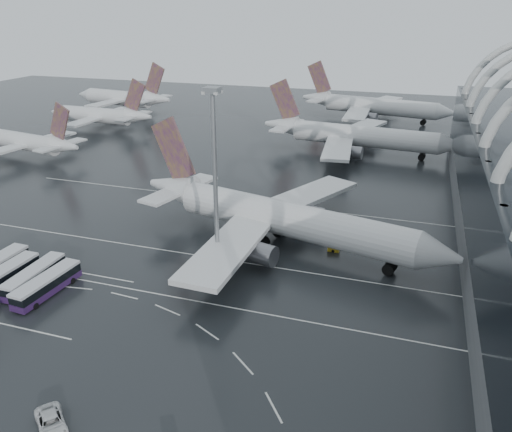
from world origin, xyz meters
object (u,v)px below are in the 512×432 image
(jet_remote_far, at_px, (124,98))
(van_curve_a, at_px, (51,423))
(bus_row_near_c, at_px, (34,277))
(gse_cart_belly_e, at_px, (315,213))
(gse_cart_belly_d, at_px, (423,248))
(airliner_main, at_px, (277,218))
(jet_remote_mid, at_px, (102,116))
(floodlight_mast, at_px, (215,161))
(gse_cart_belly_c, at_px, (255,247))
(bus_row_near_b, at_px, (5,276))
(bus_row_near_d, at_px, (47,284))
(gse_cart_belly_b, at_px, (351,237))
(jet_remote_west, at_px, (30,143))
(airliner_gate_b, at_px, (354,136))
(gse_cart_belly_a, at_px, (334,248))
(airliner_gate_c, at_px, (372,106))

(jet_remote_far, height_order, van_curve_a, jet_remote_far)
(bus_row_near_c, distance_m, gse_cart_belly_e, 56.42)
(gse_cart_belly_d, bearing_deg, airliner_main, -168.23)
(jet_remote_mid, relative_size, floodlight_mast, 1.40)
(jet_remote_far, distance_m, gse_cart_belly_c, 142.95)
(bus_row_near_b, bearing_deg, bus_row_near_c, -70.28)
(jet_remote_mid, bearing_deg, floodlight_mast, 135.17)
(bus_row_near_c, relative_size, bus_row_near_d, 0.98)
(gse_cart_belly_b, bearing_deg, jet_remote_west, 164.59)
(airliner_gate_b, bearing_deg, gse_cart_belly_d, -64.68)
(floodlight_mast, bearing_deg, gse_cart_belly_a, 37.18)
(bus_row_near_c, bearing_deg, van_curve_a, -138.12)
(airliner_gate_b, height_order, bus_row_near_c, airliner_gate_b)
(gse_cart_belly_a, xyz_separation_m, gse_cart_belly_d, (15.70, 5.10, 0.09))
(jet_remote_far, height_order, gse_cart_belly_b, jet_remote_far)
(jet_remote_west, height_order, gse_cart_belly_c, jet_remote_west)
(jet_remote_far, distance_m, gse_cart_belly_e, 134.11)
(airliner_gate_c, xyz_separation_m, bus_row_near_c, (-37.61, -145.47, -3.73))
(airliner_gate_c, height_order, gse_cart_belly_c, airliner_gate_c)
(jet_remote_far, relative_size, gse_cart_belly_d, 20.13)
(airliner_main, height_order, jet_remote_far, airliner_main)
(van_curve_a, distance_m, gse_cart_belly_c, 47.41)
(jet_remote_west, bearing_deg, van_curve_a, 141.43)
(gse_cart_belly_a, bearing_deg, gse_cart_belly_c, -162.64)
(airliner_gate_c, relative_size, gse_cart_belly_a, 29.15)
(van_curve_a, bearing_deg, airliner_main, 29.45)
(gse_cart_belly_a, xyz_separation_m, gse_cart_belly_c, (-13.86, -4.33, 0.09))
(airliner_gate_c, bearing_deg, bus_row_near_d, -92.00)
(bus_row_near_b, distance_m, bus_row_near_c, 4.78)
(airliner_main, relative_size, gse_cart_belly_d, 26.43)
(bus_row_near_b, relative_size, gse_cart_belly_c, 5.36)
(airliner_gate_c, height_order, bus_row_near_b, airliner_gate_c)
(gse_cart_belly_c, distance_m, gse_cart_belly_d, 31.02)
(gse_cart_belly_d, bearing_deg, jet_remote_far, 141.44)
(van_curve_a, bearing_deg, bus_row_near_c, 84.13)
(floodlight_mast, xyz_separation_m, gse_cart_belly_a, (17.54, 13.30, -18.74))
(airliner_gate_c, distance_m, gse_cart_belly_b, 112.66)
(bus_row_near_d, xyz_separation_m, floodlight_mast, (22.47, 15.41, 17.61))
(jet_remote_far, bearing_deg, bus_row_near_d, 125.10)
(bus_row_near_c, distance_m, floodlight_mast, 34.43)
(bus_row_near_b, bearing_deg, airliner_gate_c, -14.28)
(van_curve_a, bearing_deg, jet_remote_far, 70.26)
(jet_remote_mid, height_order, bus_row_near_d, jet_remote_mid)
(airliner_gate_c, height_order, gse_cart_belly_d, airliner_gate_c)
(jet_remote_far, distance_m, bus_row_near_b, 145.02)
(airliner_gate_b, relative_size, van_curve_a, 10.20)
(gse_cart_belly_c, bearing_deg, airliner_gate_b, 83.85)
(floodlight_mast, distance_m, gse_cart_belly_e, 35.90)
(bus_row_near_b, distance_m, gse_cart_belly_c, 42.12)
(gse_cart_belly_a, height_order, gse_cart_belly_b, gse_cart_belly_b)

